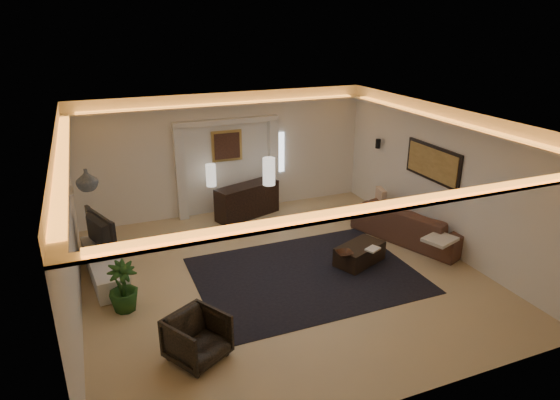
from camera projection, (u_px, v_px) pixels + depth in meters
name	position (u px, v px, depth m)	size (l,w,h in m)	color
floor	(282.00, 274.00, 9.06)	(7.00, 7.00, 0.00)	tan
ceiling	(282.00, 121.00, 8.03)	(7.00, 7.00, 0.00)	white
wall_back	(227.00, 154.00, 11.58)	(7.00, 7.00, 0.00)	white
wall_front	(399.00, 304.00, 5.51)	(7.00, 7.00, 0.00)	white
wall_left	(68.00, 233.00, 7.31)	(7.00, 7.00, 0.00)	white
wall_right	(442.00, 179.00, 9.77)	(7.00, 7.00, 0.00)	white
cove_soffit	(282.00, 137.00, 8.13)	(7.00, 7.00, 0.04)	silver
daylight_slit	(279.00, 152.00, 12.07)	(0.25, 0.03, 1.00)	white
area_rug	(306.00, 275.00, 9.02)	(4.00, 3.00, 0.01)	black
pilaster_left	(181.00, 174.00, 11.21)	(0.22, 0.20, 2.20)	silver
pilaster_right	(273.00, 164.00, 12.02)	(0.22, 0.20, 2.20)	silver
alcove_header	(227.00, 121.00, 11.21)	(2.52, 0.20, 0.12)	silver
painting_frame	(227.00, 146.00, 11.48)	(0.74, 0.04, 0.74)	tan
painting_canvas	(227.00, 146.00, 11.46)	(0.62, 0.02, 0.62)	#4C2D1E
art_panel_frame	(433.00, 163.00, 9.94)	(0.04, 1.64, 0.74)	black
art_panel_gold	(432.00, 163.00, 9.93)	(0.02, 1.50, 0.62)	tan
wall_sconce	(378.00, 144.00, 11.56)	(0.12, 0.12, 0.22)	black
wall_niche	(71.00, 191.00, 8.48)	(0.10, 0.55, 0.04)	silver
console	(247.00, 201.00, 11.57)	(1.58, 0.49, 0.79)	black
lamp_left	(211.00, 174.00, 11.27)	(0.23, 0.23, 0.52)	white
lamp_right	(269.00, 173.00, 11.36)	(0.29, 0.29, 0.65)	white
media_ledge	(104.00, 265.00, 8.91)	(0.53, 2.12, 0.40)	white
tv	(95.00, 231.00, 8.95)	(0.16, 1.20, 0.69)	black
figurine	(94.00, 224.00, 9.65)	(0.14, 0.14, 0.37)	black
ginger_jar	(87.00, 180.00, 8.39)	(0.37, 0.37, 0.39)	#4A5760
plant	(123.00, 287.00, 7.81)	(0.48, 0.48, 0.85)	#1D4416
sofa	(411.00, 223.00, 10.38)	(0.98, 2.50, 0.73)	#4B261B
throw_blanket	(440.00, 239.00, 9.20)	(0.59, 0.48, 0.06)	silver
throw_pillow	(381.00, 198.00, 11.34)	(0.13, 0.43, 0.43)	#CFB093
coffee_table	(360.00, 254.00, 9.40)	(0.99, 0.54, 0.37)	#2B201E
bowl	(345.00, 253.00, 8.91)	(0.31, 0.31, 0.08)	black
magazine	(373.00, 248.00, 9.13)	(0.27, 0.20, 0.03)	silver
armchair	(197.00, 338.00, 6.71)	(0.73, 0.75, 0.68)	black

